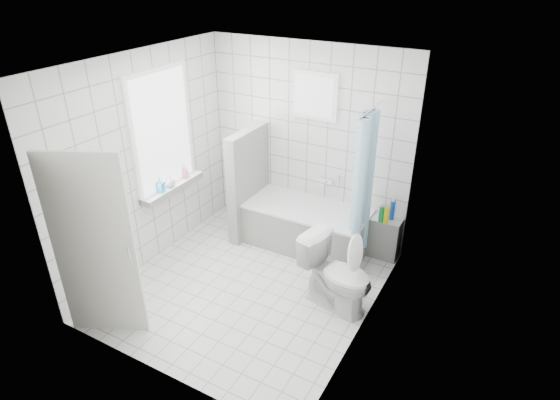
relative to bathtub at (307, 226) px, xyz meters
The scene contains 19 objects.
ground 1.18m from the bathtub, 100.43° to the right, with size 3.00×3.00×0.00m, color white.
ceiling 2.58m from the bathtub, 100.43° to the right, with size 3.00×3.00×0.00m, color white.
wall_back 1.10m from the bathtub, 118.90° to the left, with size 2.80×0.02×2.60m, color white.
wall_front 2.82m from the bathtub, 94.51° to the right, with size 2.80×0.02×2.60m, color white.
wall_left 2.21m from the bathtub, 145.01° to the right, with size 0.02×3.00×2.60m, color white.
wall_right 1.93m from the bathtub, 43.32° to the right, with size 0.02×3.00×2.60m, color white.
window_left 2.20m from the bathtub, 152.16° to the right, with size 0.01×0.90×1.40m, color white.
window_back 1.70m from the bathtub, 107.96° to the left, with size 0.50×0.01×0.50m, color white.
window_sill 1.82m from the bathtub, 151.46° to the right, with size 0.18×1.02×0.08m, color white.
door 2.76m from the bathtub, 114.36° to the right, with size 0.04×0.80×2.00m, color silver.
bathtub is the anchor object (origin of this frame).
partition_wall 0.98m from the bathtub, behind, with size 0.15×0.85×1.50m, color white.
tiled_ledge 1.01m from the bathtub, 14.65° to the left, with size 0.40×0.24×0.55m, color white.
toilet 1.25m from the bathtub, 48.70° to the right, with size 0.46×0.82×0.83m, color white.
curtain_rod 1.86m from the bathtub, ahead, with size 0.02×0.02×0.80m, color silver.
shower_curtain 1.11m from the bathtub, 11.78° to the right, with size 0.14×0.48×1.78m, color #459FCB, non-canonical shape.
tub_faucet 0.66m from the bathtub, 73.38° to the left, with size 0.18×0.06×0.06m, color silver.
sill_bottles 1.86m from the bathtub, 150.67° to the right, with size 0.18×0.59×0.18m.
ledge_bottles 1.08m from the bathtub, 11.74° to the left, with size 0.16×0.19×0.25m.
Camera 1 is at (2.47, -3.71, 3.50)m, focal length 30.00 mm.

